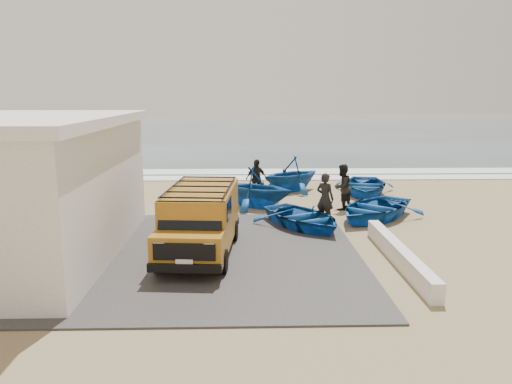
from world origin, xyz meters
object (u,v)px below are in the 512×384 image
object	(u,v)px
boat_near_left	(303,217)
boat_near_right	(373,208)
boat_mid_left	(256,187)
fisherman_front	(325,198)
van	(200,218)
boat_mid_right	(365,185)
fisherman_middle	(342,187)
fisherman_back	(256,179)
parapet	(399,255)
boat_far_left	(291,174)

from	to	relation	value
boat_near_left	boat_near_right	distance (m)	3.22
boat_mid_left	fisherman_front	xyz separation A→B (m)	(2.58, -2.85, 0.09)
van	boat_mid_right	bearing A→B (deg)	55.84
fisherman_front	boat_near_right	bearing A→B (deg)	-125.63
fisherman_middle	fisherman_back	xyz separation A→B (m)	(-3.62, 2.47, -0.05)
parapet	van	world-z (taller)	van
boat_near_right	fisherman_middle	size ratio (longest dim) A/B	2.19
boat_mid_left	fisherman_front	bearing A→B (deg)	-107.20
boat_near_left	boat_near_right	world-z (taller)	boat_near_right
van	boat_near_right	xyz separation A→B (m)	(6.52, 4.21, -0.70)
boat_mid_left	boat_mid_right	bearing A→B (deg)	-32.82
boat_far_left	fisherman_back	bearing A→B (deg)	-83.23
boat_near_right	boat_far_left	world-z (taller)	boat_far_left
boat_mid_right	boat_mid_left	bearing A→B (deg)	-140.58
boat_near_right	fisherman_front	xyz separation A→B (m)	(-2.05, -0.63, 0.54)
boat_mid_left	fisherman_back	distance (m)	1.96
fisherman_middle	fisherman_back	world-z (taller)	fisherman_middle
fisherman_middle	boat_near_left	bearing A→B (deg)	9.20
boat_near_right	boat_mid_left	xyz separation A→B (m)	(-4.63, 2.22, 0.45)
van	boat_near_right	distance (m)	7.79
fisherman_middle	van	bearing A→B (deg)	0.56
boat_mid_left	fisherman_middle	distance (m)	3.73
van	boat_far_left	distance (m)	10.75
parapet	boat_mid_right	bearing A→B (deg)	81.95
boat_near_left	boat_near_right	size ratio (longest dim) A/B	0.91
fisherman_middle	boat_near_right	bearing A→B (deg)	72.71
boat_near_left	boat_mid_left	xyz separation A→B (m)	(-1.66, 3.45, 0.49)
fisherman_back	boat_mid_left	bearing A→B (deg)	-118.27
boat_near_right	fisherman_middle	xyz separation A→B (m)	(-0.94, 1.71, 0.54)
boat_near_left	fisherman_back	xyz separation A→B (m)	(-1.59, 5.41, 0.53)
boat_mid_left	boat_far_left	xyz separation A→B (m)	(1.91, 3.63, -0.01)
fisherman_middle	boat_mid_right	bearing A→B (deg)	-164.95
boat_near_right	fisherman_front	world-z (taller)	fisherman_front
boat_near_left	boat_mid_left	size ratio (longest dim) A/B	1.15
parapet	boat_mid_right	distance (m)	10.35
boat_far_left	fisherman_middle	world-z (taller)	fisherman_middle
boat_mid_left	boat_far_left	size ratio (longest dim) A/B	1.01
boat_far_left	boat_mid_right	bearing A→B (deg)	40.23
boat_near_right	boat_mid_right	world-z (taller)	boat_near_right
boat_near_right	boat_mid_left	size ratio (longest dim) A/B	1.26
boat_near_left	boat_near_right	xyz separation A→B (m)	(2.97, 1.23, 0.04)
boat_near_right	boat_mid_left	bearing A→B (deg)	-164.04
van	boat_far_left	bearing A→B (deg)	73.98
boat_near_left	boat_mid_right	world-z (taller)	boat_mid_right
boat_mid_left	boat_mid_right	world-z (taller)	boat_mid_left
fisherman_middle	fisherman_front	bearing A→B (deg)	18.40
boat_mid_right	fisherman_back	world-z (taller)	fisherman_back
boat_mid_left	boat_mid_right	distance (m)	6.13
van	boat_far_left	world-z (taller)	van
boat_near_left	fisherman_back	world-z (taller)	fisherman_back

